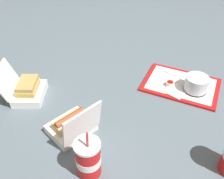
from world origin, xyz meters
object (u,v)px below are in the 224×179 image
Objects in this scene: ketchup_cup at (170,84)px; plastic_fork at (173,75)px; food_tray at (181,85)px; clamshell_hotdog_left at (72,125)px; cake_container at (196,84)px; clamshell_sandwich_corner at (27,90)px; soda_cup_left at (88,158)px.

plastic_fork is (0.01, 0.10, -0.01)m from ketchup_cup.
clamshell_hotdog_left is at bearing -136.06° from food_tray.
ketchup_cup is 0.36× the size of plastic_fork.
food_tray is 0.60m from clamshell_hotdog_left.
cake_container is at bearing 37.36° from clamshell_hotdog_left.
cake_container is at bearing -29.48° from food_tray.
clamshell_sandwich_corner is (-0.29, 0.17, 0.00)m from clamshell_hotdog_left.
plastic_fork reaches higher than food_tray.
clamshell_hotdog_left reaches higher than plastic_fork.
soda_cup_left reaches higher than cake_container.
cake_container is 0.63m from clamshell_hotdog_left.
soda_cup_left is (-0.27, -0.65, 0.06)m from plastic_fork.
soda_cup_left is at bearing -115.24° from ketchup_cup.
clamshell_hotdog_left is (-0.50, -0.38, -0.01)m from cake_container.
ketchup_cup reaches higher than plastic_fork.
soda_cup_left reaches higher than clamshell_sandwich_corner.
clamshell_sandwich_corner reaches higher than food_tray.
ketchup_cup is 0.70m from clamshell_sandwich_corner.
clamshell_sandwich_corner is at bearing -160.94° from food_tray.
clamshell_hotdog_left is 1.12× the size of soda_cup_left.
clamshell_sandwich_corner is at bearing -164.89° from cake_container.
plastic_fork is (-0.04, 0.07, 0.01)m from food_tray.
cake_container is 0.82m from clamshell_sandwich_corner.
plastic_fork is 0.46× the size of clamshell_hotdog_left.
food_tray is at bearing 43.94° from clamshell_hotdog_left.
food_tray is 0.66m from soda_cup_left.
food_tray is 3.78× the size of plastic_fork.
food_tray is 0.77m from clamshell_sandwich_corner.
clamshell_hotdog_left is at bearing -142.64° from cake_container.
food_tray is 0.07m from ketchup_cup.
food_tray is 1.94× the size of soda_cup_left.
ketchup_cup is (-0.12, 0.01, -0.02)m from cake_container.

